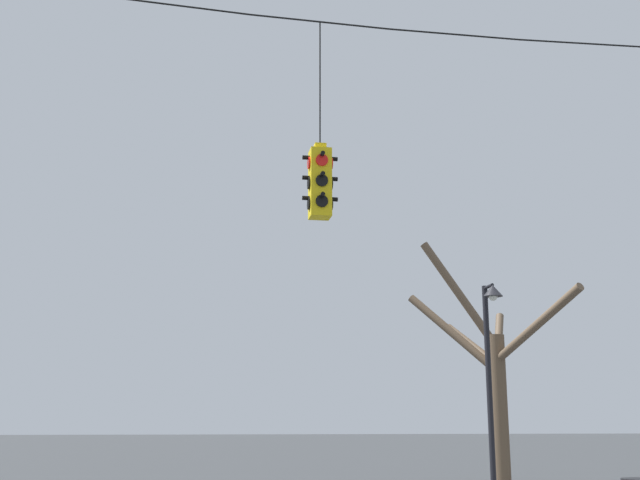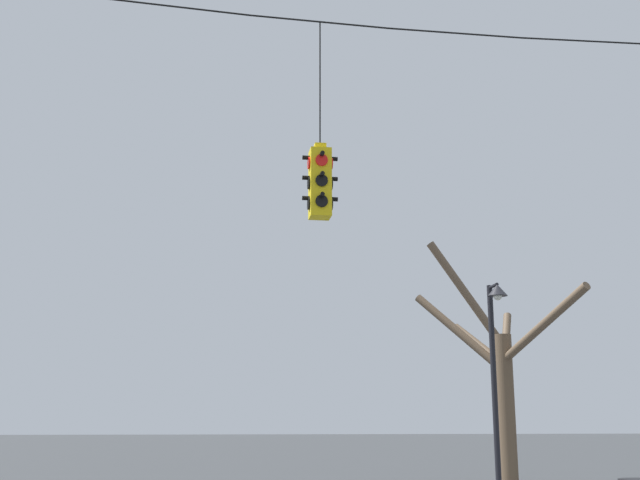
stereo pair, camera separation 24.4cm
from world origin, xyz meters
name	(u,v)px [view 2 (the right image)]	position (x,y,z in m)	size (l,w,h in m)	color
span_wire	(456,27)	(0.00, 0.45, 8.24)	(16.74, 0.03, 0.37)	black
traffic_light_near_right_pole	(320,182)	(-2.40, 0.45, 5.31)	(0.58, 0.58, 3.45)	yellow
street_lamp	(496,344)	(1.92, 4.32, 3.10)	(0.42, 0.73, 4.39)	black
bare_tree	(499,372)	(3.32, 7.91, 2.76)	(3.04, 4.82, 6.21)	brown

